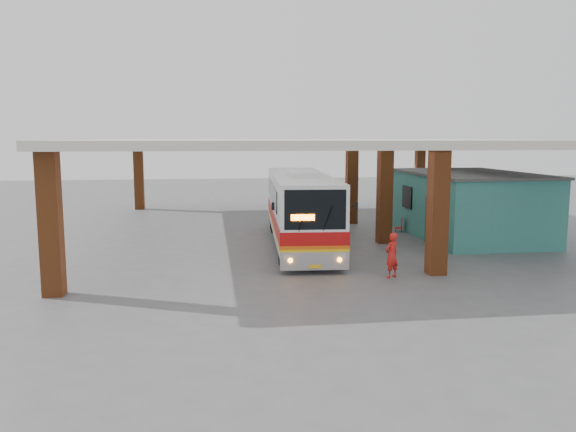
# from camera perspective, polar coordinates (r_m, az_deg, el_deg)

# --- Properties ---
(ground) EXTENTS (90.00, 90.00, 0.00)m
(ground) POSITION_cam_1_polar(r_m,az_deg,el_deg) (22.34, 4.62, -4.31)
(ground) COLOR #515154
(ground) RESTS_ON ground
(brick_columns) EXTENTS (20.10, 21.60, 4.35)m
(brick_columns) POSITION_cam_1_polar(r_m,az_deg,el_deg) (27.14, 5.34, 2.50)
(brick_columns) COLOR brown
(brick_columns) RESTS_ON ground
(canopy_roof) EXTENTS (21.00, 23.00, 0.30)m
(canopy_roof) POSITION_cam_1_polar(r_m,az_deg,el_deg) (28.30, 2.86, 7.46)
(canopy_roof) COLOR beige
(canopy_roof) RESTS_ON brick_columns
(shop_building) EXTENTS (5.20, 8.20, 3.11)m
(shop_building) POSITION_cam_1_polar(r_m,az_deg,el_deg) (28.29, 17.85, 1.12)
(shop_building) COLOR #327E6A
(shop_building) RESTS_ON ground
(coach_bus) EXTENTS (3.18, 11.63, 3.35)m
(coach_bus) POSITION_cam_1_polar(r_m,az_deg,el_deg) (24.80, 1.24, 0.83)
(coach_bus) COLOR silver
(coach_bus) RESTS_ON ground
(motorcycle) EXTENTS (1.89, 1.19, 0.94)m
(motorcycle) POSITION_cam_1_polar(r_m,az_deg,el_deg) (24.10, 15.38, -2.53)
(motorcycle) COLOR black
(motorcycle) RESTS_ON ground
(pedestrian) EXTENTS (0.67, 0.61, 1.55)m
(pedestrian) POSITION_cam_1_polar(r_m,az_deg,el_deg) (19.42, 10.51, -3.94)
(pedestrian) COLOR red
(pedestrian) RESTS_ON ground
(red_chair) EXTENTS (0.47, 0.47, 0.72)m
(red_chair) POSITION_cam_1_polar(r_m,az_deg,el_deg) (28.99, 11.33, -0.95)
(red_chair) COLOR red
(red_chair) RESTS_ON ground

